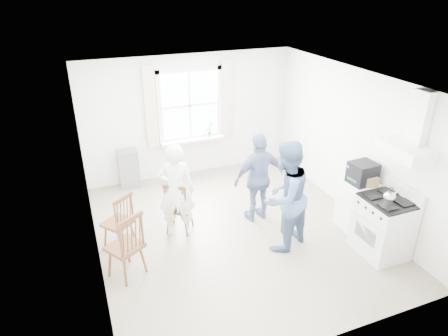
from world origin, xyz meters
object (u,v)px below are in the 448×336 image
(gas_stove, at_px, (383,226))
(windsor_chair_c, at_px, (129,240))
(low_cabinet, at_px, (357,205))
(stereo_stack, at_px, (363,173))
(person_right, at_px, (259,178))
(person_mid, at_px, (285,197))
(person_left, at_px, (176,191))
(windsor_chair_b, at_px, (177,203))
(windsor_chair_a, at_px, (122,216))

(gas_stove, height_order, windsor_chair_c, gas_stove)
(low_cabinet, xyz_separation_m, stereo_stack, (-0.03, -0.03, 0.63))
(windsor_chair_c, bearing_deg, gas_stove, -12.40)
(stereo_stack, relative_size, person_right, 0.26)
(gas_stove, relative_size, person_mid, 0.62)
(person_left, bearing_deg, windsor_chair_c, 60.25)
(windsor_chair_c, relative_size, person_mid, 0.59)
(gas_stove, bearing_deg, low_cabinet, 84.32)
(windsor_chair_b, height_order, person_mid, person_mid)
(person_left, height_order, person_mid, person_mid)
(stereo_stack, xyz_separation_m, person_left, (-2.88, 0.96, -0.25))
(low_cabinet, height_order, person_right, person_right)
(gas_stove, relative_size, windsor_chair_b, 1.16)
(person_right, bearing_deg, windsor_chair_a, -3.65)
(stereo_stack, xyz_separation_m, windsor_chair_c, (-3.79, 0.16, -0.43))
(person_left, bearing_deg, windsor_chair_b, -82.53)
(low_cabinet, bearing_deg, windsor_chair_a, 167.18)
(windsor_chair_b, bearing_deg, person_right, -2.27)
(low_cabinet, distance_m, stereo_stack, 0.63)
(windsor_chair_b, bearing_deg, windsor_chair_a, -174.35)
(windsor_chair_c, relative_size, person_right, 0.66)
(low_cabinet, bearing_deg, stereo_stack, -130.46)
(windsor_chair_a, bearing_deg, gas_stove, -22.72)
(windsor_chair_a, height_order, person_left, person_left)
(stereo_stack, distance_m, windsor_chair_a, 3.92)
(person_left, bearing_deg, stereo_stack, -179.86)
(gas_stove, xyz_separation_m, windsor_chair_b, (-2.84, 1.66, 0.10))
(low_cabinet, relative_size, stereo_stack, 2.12)
(windsor_chair_b, height_order, person_left, person_left)
(windsor_chair_c, height_order, person_mid, person_mid)
(person_mid, bearing_deg, windsor_chair_c, -26.34)
(stereo_stack, relative_size, windsor_chair_a, 0.43)
(person_mid, relative_size, person_right, 1.11)
(windsor_chair_a, distance_m, windsor_chair_c, 0.75)
(windsor_chair_a, height_order, windsor_chair_b, windsor_chair_a)
(stereo_stack, height_order, person_left, person_left)
(gas_stove, xyz_separation_m, low_cabinet, (0.07, 0.70, -0.03))
(person_right, bearing_deg, windsor_chair_b, -6.68)
(gas_stove, height_order, stereo_stack, stereo_stack)
(person_left, distance_m, person_mid, 1.74)
(gas_stove, relative_size, person_left, 0.67)
(windsor_chair_c, bearing_deg, person_right, 18.03)
(windsor_chair_a, xyz_separation_m, person_left, (0.90, 0.06, 0.23))
(gas_stove, height_order, person_mid, person_mid)
(low_cabinet, distance_m, person_left, 3.08)
(person_mid, height_order, person_right, person_mid)
(person_left, bearing_deg, person_right, -162.57)
(windsor_chair_c, bearing_deg, low_cabinet, -1.87)
(low_cabinet, relative_size, person_right, 0.55)
(person_left, relative_size, person_mid, 0.92)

